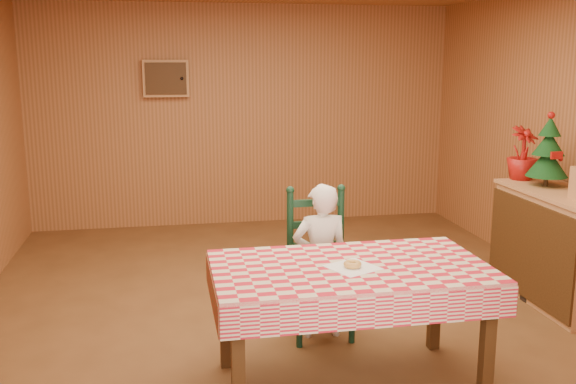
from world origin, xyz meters
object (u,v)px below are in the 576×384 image
(dining_table, at_px, (350,278))
(christmas_tree, at_px, (548,152))
(seated_child, at_px, (321,261))
(ladder_chair, at_px, (319,266))
(shelf_unit, at_px, (557,247))
(storage_bin, at_px, (547,275))

(dining_table, xyz_separation_m, christmas_tree, (2.06, 1.26, 0.52))
(seated_child, relative_size, christmas_tree, 1.81)
(ladder_chair, height_order, shelf_unit, ladder_chair)
(dining_table, bearing_deg, ladder_chair, 90.00)
(ladder_chair, distance_m, shelf_unit, 2.07)
(dining_table, distance_m, christmas_tree, 2.47)
(seated_child, bearing_deg, ladder_chair, -90.00)
(shelf_unit, bearing_deg, seated_child, -172.35)
(dining_table, xyz_separation_m, seated_child, (0.00, 0.73, -0.13))
(ladder_chair, distance_m, seated_child, 0.08)
(dining_table, bearing_deg, christmas_tree, 31.31)
(ladder_chair, bearing_deg, seated_child, -90.00)
(dining_table, bearing_deg, storage_bin, 27.56)
(seated_child, bearing_deg, dining_table, 90.00)
(seated_child, xyz_separation_m, christmas_tree, (2.06, 0.53, 0.65))
(seated_child, bearing_deg, christmas_tree, -165.71)
(ladder_chair, distance_m, christmas_tree, 2.23)
(storage_bin, bearing_deg, ladder_chair, -172.49)
(ladder_chair, xyz_separation_m, storage_bin, (2.02, 0.27, -0.29))
(dining_table, height_order, storage_bin, dining_table)
(seated_child, height_order, storage_bin, seated_child)
(shelf_unit, bearing_deg, storage_bin, 129.14)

